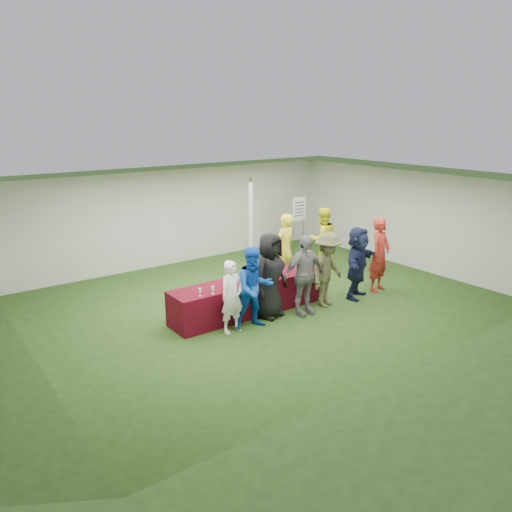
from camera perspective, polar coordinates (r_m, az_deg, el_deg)
ground at (r=11.65m, az=0.85°, el=-5.18°), size 60.00×60.00×0.00m
tent at (r=12.46m, az=-0.60°, el=2.73°), size 10.00×10.00×10.00m
serving_table at (r=10.89m, az=-0.85°, el=-4.60°), size 3.60×0.80×0.75m
wine_bottles at (r=11.15m, az=1.13°, el=-1.42°), size 0.55×0.14×0.32m
wine_glasses at (r=10.32m, az=-1.78°, el=-2.92°), size 2.75×0.16×0.16m
water_bottle at (r=10.79m, az=-1.14°, el=-2.11°), size 0.07×0.07×0.23m
bar_towel at (r=11.71m, az=5.18°, el=-1.16°), size 0.25×0.18×0.03m
dump_bucket at (r=11.58m, az=6.51°, el=-1.02°), size 0.23×0.23×0.18m
wine_list_sign at (r=15.10m, az=4.94°, el=4.88°), size 0.50×0.03×1.80m
staff_pourer at (r=12.65m, az=3.27°, el=0.82°), size 0.74×0.58×1.80m
staff_back at (r=13.87m, az=7.57°, el=1.95°), size 0.96×0.81×1.75m
customer_0 at (r=9.84m, az=-2.74°, el=-4.68°), size 0.56×0.39×1.47m
customer_1 at (r=9.99m, az=-0.20°, el=-3.67°), size 0.93×0.80×1.69m
customer_2 at (r=10.51m, az=1.61°, el=-2.25°), size 1.02×0.80×1.84m
customer_3 at (r=10.70m, az=5.51°, el=-2.19°), size 1.06×0.49×1.76m
customer_4 at (r=11.23m, az=8.17°, el=-1.56°), size 1.23×0.93×1.70m
customer_5 at (r=11.87m, az=11.52°, el=-0.74°), size 1.65×1.13×1.71m
customer_6 at (r=12.44m, az=13.95°, el=0.16°), size 0.76×0.60×1.83m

